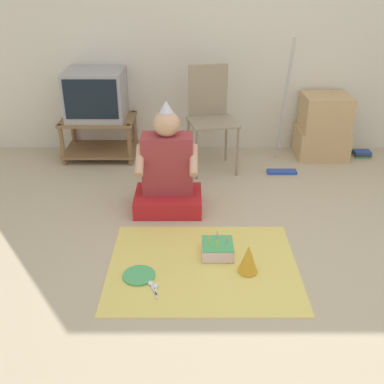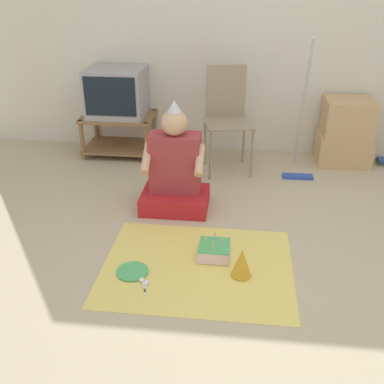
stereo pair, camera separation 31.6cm
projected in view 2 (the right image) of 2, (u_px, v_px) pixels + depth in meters
name	position (u px, v px, depth m)	size (l,w,h in m)	color
ground_plane	(261.00, 274.00, 2.89)	(16.00, 16.00, 0.00)	tan
wall_back	(265.00, 25.00, 4.31)	(6.40, 0.06, 2.55)	beige
tv_stand	(120.00, 130.00, 4.66)	(0.72, 0.51, 0.42)	olive
tv	(117.00, 92.00, 4.48)	(0.56, 0.50, 0.47)	#99999E
folding_chair	(227.00, 112.00, 4.19)	(0.50, 0.49, 0.97)	gray
cardboard_box_stack	(345.00, 132.00, 4.41)	(0.51, 0.42, 0.64)	tan
dust_mop	(301.00, 137.00, 4.13)	(0.28, 0.41, 1.26)	#2D4CB2
person_seated	(175.00, 172.00, 3.58)	(0.54, 0.41, 0.89)	red
party_cloth	(197.00, 266.00, 2.96)	(1.25, 0.99, 0.01)	#EAD666
birthday_cake	(214.00, 250.00, 3.05)	(0.21, 0.21, 0.15)	silver
party_hat_blue	(242.00, 262.00, 2.83)	(0.13, 0.13, 0.20)	gold
paper_plate	(132.00, 271.00, 2.90)	(0.21, 0.21, 0.01)	#4CB266
plastic_spoon_near	(142.00, 281.00, 2.81)	(0.07, 0.14, 0.01)	white
plastic_spoon_far	(146.00, 284.00, 2.78)	(0.04, 0.15, 0.01)	white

